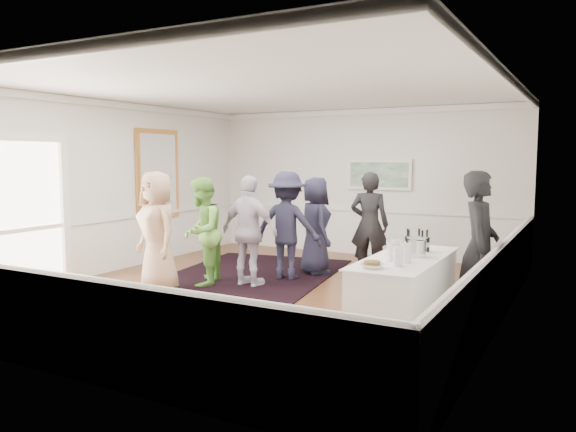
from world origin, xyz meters
The scene contains 23 objects.
floor centered at (0.00, 0.00, 0.00)m, with size 8.00×8.00×0.00m, color brown.
ceiling centered at (0.00, 0.00, 3.20)m, with size 7.00×8.00×0.02m, color white.
wall_left centered at (-3.50, 0.00, 1.60)m, with size 0.02×8.00×3.20m, color white.
wall_right centered at (3.50, 0.00, 1.60)m, with size 0.02×8.00×3.20m, color white.
wall_back centered at (0.00, 4.00, 1.60)m, with size 7.00×0.02×3.20m, color white.
wall_front centered at (0.00, -4.00, 1.60)m, with size 7.00×0.02×3.20m, color white.
wainscoting centered at (0.00, 0.00, 0.50)m, with size 7.00×8.00×1.00m, color white, non-canonical shape.
mirror centered at (-3.45, 1.30, 1.80)m, with size 0.05×1.25×1.85m.
doorway centered at (-3.45, -1.90, 1.42)m, with size 0.10×1.78×2.56m.
landscape_painting centered at (0.40, 3.95, 1.78)m, with size 1.44×0.06×0.66m.
area_rug centered at (-0.98, 1.06, 0.01)m, with size 2.83×3.71×0.02m, color black.
serving_table centered at (2.45, -0.84, 0.46)m, with size 0.85×2.24×0.91m.
bartender centered at (3.20, -0.05, 0.99)m, with size 0.72×0.47×1.98m, color black.
guest_tan centered at (-1.60, -0.84, 0.97)m, with size 0.94×0.61×1.93m, color tan.
guest_green centered at (-1.27, -0.11, 0.91)m, with size 0.89×0.69×1.82m, color #70B749.
guest_lilac centered at (-0.52, 0.21, 0.93)m, with size 1.09×0.45×1.85m, color silver.
guest_dark_a centered at (-0.23, 0.98, 0.95)m, with size 1.23×0.71×1.90m, color #1E1D31.
guest_dark_b centered at (0.97, 1.85, 0.95)m, with size 0.69×0.45×1.90m, color black.
guest_navy centered at (0.00, 1.64, 0.89)m, with size 0.87×0.57×1.79m, color #1E1D31.
wine_bottles centered at (2.45, -0.33, 1.06)m, with size 0.33×0.26×0.31m.
juice_pitchers centered at (2.46, -1.17, 1.03)m, with size 0.31×0.61×0.24m.
ice_bucket centered at (2.55, -0.72, 1.02)m, with size 0.26×0.26×0.24m, color silver.
nut_bowl centered at (2.32, -1.69, 0.94)m, with size 0.26×0.26×0.08m.
Camera 1 is at (4.47, -7.62, 2.15)m, focal length 35.00 mm.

